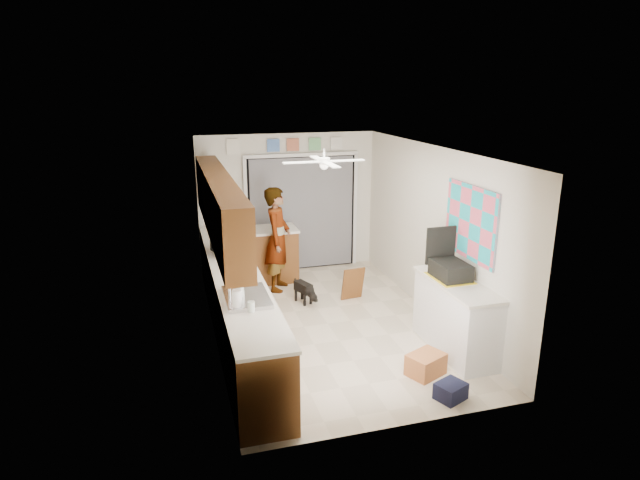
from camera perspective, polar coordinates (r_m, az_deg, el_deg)
floor at (r=7.82m, az=0.82°, el=-8.92°), size 5.00×5.00×0.00m
ceiling at (r=7.12m, az=0.90°, el=9.59°), size 5.00×5.00×0.00m
wall_back at (r=9.71m, az=-3.43°, el=3.94°), size 3.20×0.00×3.20m
wall_front at (r=5.18m, az=8.99°, el=-7.70°), size 3.20×0.00×3.20m
wall_left at (r=7.09m, az=-11.61°, el=-1.12°), size 0.00×5.00×5.00m
wall_right at (r=7.97m, az=11.94°, el=0.81°), size 0.00×5.00×5.00m
left_base_cabinets at (r=7.39m, az=-8.92°, el=-6.85°), size 0.60×4.80×0.90m
left_countertop at (r=7.22m, az=-9.01°, el=-3.42°), size 0.62×4.80×0.04m
upper_cabinets at (r=7.16m, az=-10.72°, el=3.66°), size 0.32×4.00×0.80m
sink_basin at (r=6.28m, az=-7.84°, el=-6.11°), size 0.50×0.76×0.06m
faucet at (r=6.23m, az=-9.61°, el=-5.46°), size 0.03×0.03×0.22m
peninsula_base at (r=9.36m, az=-5.66°, el=-1.68°), size 1.00×0.60×0.90m
peninsula_top at (r=9.22m, az=-5.74°, el=1.09°), size 1.04×0.64×0.04m
back_opening_recess at (r=9.79m, az=-1.95°, el=2.85°), size 2.00×0.06×2.10m
curtain_panel at (r=9.75m, az=-1.89°, el=2.80°), size 1.90×0.03×2.05m
door_trim_left at (r=9.57m, az=-7.84°, el=2.39°), size 0.06×0.04×2.10m
door_trim_right at (r=10.05m, az=3.75°, el=3.19°), size 0.06×0.04×2.10m
door_trim_head at (r=9.56m, az=-1.96°, el=9.05°), size 2.10×0.04×0.06m
header_frame_1 at (r=9.46m, az=-5.00°, el=10.02°), size 0.22×0.02×0.22m
header_frame_2 at (r=9.54m, az=-2.91°, el=10.11°), size 0.22×0.02×0.22m
header_frame_3 at (r=9.63m, az=-0.55°, el=10.20°), size 0.22×0.02×0.22m
header_frame_4 at (r=9.75m, az=1.75°, el=10.26°), size 0.22×0.02×0.22m
route66_sign at (r=9.35m, az=-9.27°, el=9.80°), size 0.22×0.02×0.26m
right_counter_base at (r=7.14m, az=14.25°, el=-8.06°), size 0.50×1.40×0.90m
right_counter_top at (r=6.95m, az=14.45°, el=-4.55°), size 0.54×1.44×0.04m
abstract_painting at (r=7.02m, az=15.76°, el=1.81°), size 0.03×1.15×0.95m
ceiling_fan at (r=7.33m, az=0.44°, el=8.38°), size 1.14×1.14×0.24m
microwave at (r=7.95m, az=-9.89°, el=-0.42°), size 0.47×0.57×0.27m
soap_bottle at (r=6.23m, az=-8.52°, el=-5.18°), size 0.10×0.10×0.26m
jar_b at (r=5.92m, az=-7.35°, el=-7.07°), size 0.09×0.09×0.12m
paper_towel_roll at (r=5.97m, az=-8.84°, el=-6.36°), size 0.12×0.12×0.23m
suitcase at (r=7.03m, az=13.75°, el=-3.16°), size 0.39×0.51×0.22m
suitcase_rim at (r=7.06m, az=13.69°, el=-4.00°), size 0.45×0.59×0.02m
suitcase_lid at (r=7.19m, az=12.76°, el=-0.55°), size 0.42×0.04×0.50m
cardboard_box at (r=6.64m, az=11.22°, el=-12.88°), size 0.52×0.46×0.26m
navy_crate at (r=6.27m, az=13.76°, el=-15.38°), size 0.38×0.36×0.19m
cabinet_door_panel at (r=8.54m, az=3.53°, el=-4.68°), size 0.38×0.19×0.54m
man at (r=8.83m, az=-4.53°, el=0.09°), size 0.64×0.75×1.74m
dog at (r=8.46m, az=-1.79°, el=-5.49°), size 0.36×0.52×0.38m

